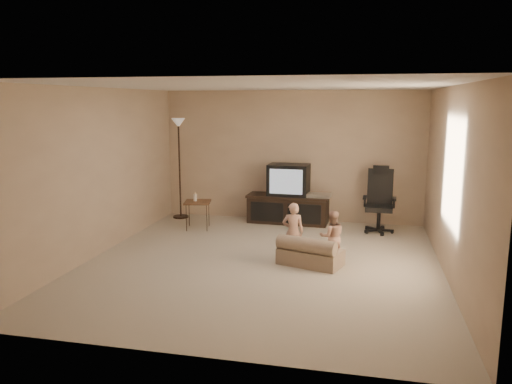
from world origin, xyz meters
TOP-DOWN VIEW (x-y plane):
  - floor at (0.00, 0.00)m, footprint 5.50×5.50m
  - room_shell at (0.00, 0.00)m, footprint 5.50×5.50m
  - tv_stand at (-0.00, 2.49)m, footprint 1.59×0.64m
  - office_chair at (1.67, 2.17)m, footprint 0.58×0.59m
  - side_table at (-1.55, 1.66)m, footprint 0.54×0.54m
  - floor_lamp at (-2.17, 2.43)m, footprint 0.31×0.31m
  - child_sofa at (0.67, 0.04)m, footprint 0.98×0.73m
  - toddler_left at (0.41, 0.21)m, footprint 0.34×0.27m
  - toddler_right at (0.97, 0.27)m, footprint 0.41×0.28m

SIDE VIEW (x-z plane):
  - floor at x=0.00m, z-range 0.00..0.00m
  - child_sofa at x=0.67m, z-range -0.04..0.39m
  - toddler_right at x=0.97m, z-range 0.00..0.76m
  - office_chair at x=1.67m, z-range -0.16..1.00m
  - toddler_left at x=0.41m, z-range 0.00..0.86m
  - tv_stand at x=0.00m, z-range -0.10..1.03m
  - side_table at x=-1.55m, z-range 0.15..0.84m
  - floor_lamp at x=-2.17m, z-range 0.45..2.42m
  - room_shell at x=0.00m, z-range -1.23..4.27m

